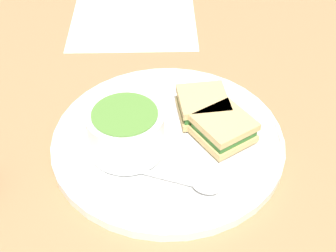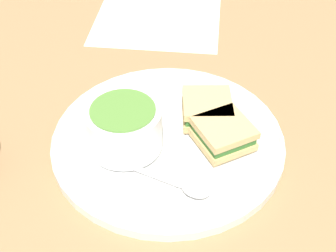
% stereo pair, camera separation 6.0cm
% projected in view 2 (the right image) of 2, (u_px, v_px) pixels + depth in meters
% --- Properties ---
extents(ground_plane, '(2.40, 2.40, 0.00)m').
position_uv_depth(ground_plane, '(168.00, 144.00, 0.63)').
color(ground_plane, '#9E754C').
extents(plate, '(0.31, 0.31, 0.02)m').
position_uv_depth(plate, '(168.00, 139.00, 0.62)').
color(plate, white).
rests_on(plate, ground_plane).
extents(soup_bowl, '(0.10, 0.10, 0.06)m').
position_uv_depth(soup_bowl, '(124.00, 127.00, 0.58)').
color(soup_bowl, white).
rests_on(soup_bowl, plate).
extents(spoon, '(0.13, 0.03, 0.01)m').
position_uv_depth(spoon, '(187.00, 187.00, 0.55)').
color(spoon, silver).
rests_on(spoon, plate).
extents(sandwich_half_near, '(0.09, 0.09, 0.03)m').
position_uv_depth(sandwich_half_near, '(224.00, 134.00, 0.60)').
color(sandwich_half_near, tan).
rests_on(sandwich_half_near, plate).
extents(sandwich_half_far, '(0.09, 0.09, 0.03)m').
position_uv_depth(sandwich_half_far, '(207.00, 109.00, 0.63)').
color(sandwich_half_far, tan).
rests_on(sandwich_half_far, plate).
extents(menu_sheet, '(0.32, 0.33, 0.00)m').
position_uv_depth(menu_sheet, '(159.00, 14.00, 0.89)').
color(menu_sheet, white).
rests_on(menu_sheet, ground_plane).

